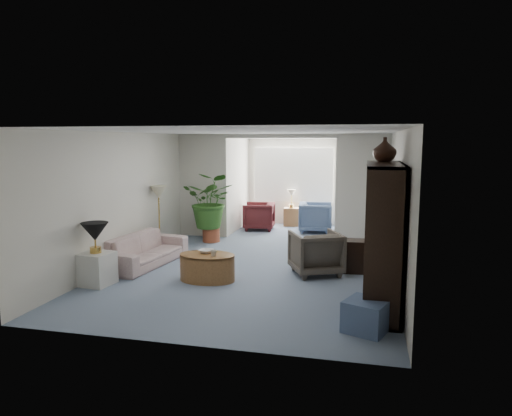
% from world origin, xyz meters
% --- Properties ---
extents(floor, '(6.00, 6.00, 0.00)m').
position_xyz_m(floor, '(0.00, 0.00, 0.00)').
color(floor, gray).
rests_on(floor, ground).
extents(sunroom_floor, '(2.60, 2.60, 0.00)m').
position_xyz_m(sunroom_floor, '(0.00, 4.10, 0.00)').
color(sunroom_floor, gray).
rests_on(sunroom_floor, ground).
extents(back_pier_left, '(1.20, 0.12, 2.50)m').
position_xyz_m(back_pier_left, '(-1.90, 3.00, 1.25)').
color(back_pier_left, beige).
rests_on(back_pier_left, ground).
extents(back_pier_right, '(1.20, 0.12, 2.50)m').
position_xyz_m(back_pier_right, '(1.90, 3.00, 1.25)').
color(back_pier_right, beige).
rests_on(back_pier_right, ground).
extents(back_header, '(2.60, 0.12, 0.10)m').
position_xyz_m(back_header, '(0.00, 3.00, 2.45)').
color(back_header, beige).
rests_on(back_header, back_pier_left).
extents(window_pane, '(2.20, 0.02, 1.50)m').
position_xyz_m(window_pane, '(0.00, 5.18, 1.40)').
color(window_pane, white).
extents(window_blinds, '(2.20, 0.02, 1.50)m').
position_xyz_m(window_blinds, '(0.00, 5.15, 1.40)').
color(window_blinds, white).
extents(framed_picture, '(0.04, 0.50, 0.40)m').
position_xyz_m(framed_picture, '(2.46, -0.10, 1.70)').
color(framed_picture, '#BFB299').
extents(sofa, '(1.00, 2.06, 0.58)m').
position_xyz_m(sofa, '(-2.07, 0.19, 0.29)').
color(sofa, beige).
rests_on(sofa, ground).
extents(end_table, '(0.54, 0.54, 0.53)m').
position_xyz_m(end_table, '(-2.27, -1.16, 0.27)').
color(end_table, silver).
rests_on(end_table, ground).
extents(table_lamp, '(0.44, 0.44, 0.30)m').
position_xyz_m(table_lamp, '(-2.27, -1.16, 0.88)').
color(table_lamp, black).
rests_on(table_lamp, end_table).
extents(floor_lamp, '(0.36, 0.36, 0.28)m').
position_xyz_m(floor_lamp, '(-2.34, 1.43, 1.25)').
color(floor_lamp, beige).
rests_on(floor_lamp, ground).
extents(coffee_table, '(1.16, 1.16, 0.45)m').
position_xyz_m(coffee_table, '(-0.58, -0.52, 0.23)').
color(coffee_table, '#956336').
rests_on(coffee_table, ground).
extents(coffee_bowl, '(0.29, 0.29, 0.06)m').
position_xyz_m(coffee_bowl, '(-0.63, -0.42, 0.48)').
color(coffee_bowl, white).
rests_on(coffee_bowl, coffee_table).
extents(coffee_cup, '(0.13, 0.13, 0.10)m').
position_xyz_m(coffee_cup, '(-0.43, -0.62, 0.50)').
color(coffee_cup, beige).
rests_on(coffee_cup, coffee_table).
extents(wingback_chair, '(1.09, 1.10, 0.76)m').
position_xyz_m(wingback_chair, '(1.16, 0.30, 0.38)').
color(wingback_chair, '#5A5147').
rests_on(wingback_chair, ground).
extents(side_table_dark, '(0.51, 0.43, 0.58)m').
position_xyz_m(side_table_dark, '(1.86, 0.60, 0.29)').
color(side_table_dark, black).
rests_on(side_table_dark, ground).
extents(entertainment_cabinet, '(0.49, 1.83, 2.04)m').
position_xyz_m(entertainment_cabinet, '(2.23, -1.17, 1.02)').
color(entertainment_cabinet, black).
rests_on(entertainment_cabinet, ground).
extents(cabinet_urn, '(0.34, 0.34, 0.35)m').
position_xyz_m(cabinet_urn, '(2.23, -0.67, 2.21)').
color(cabinet_urn, black).
rests_on(cabinet_urn, entertainment_cabinet).
extents(ottoman, '(0.64, 0.64, 0.39)m').
position_xyz_m(ottoman, '(2.04, -2.10, 0.20)').
color(ottoman, slate).
rests_on(ottoman, ground).
extents(plant_pot, '(0.40, 0.40, 0.32)m').
position_xyz_m(plant_pot, '(-1.51, 2.44, 0.16)').
color(plant_pot, brown).
rests_on(plant_pot, ground).
extents(house_plant, '(1.17, 1.01, 1.30)m').
position_xyz_m(house_plant, '(-1.51, 2.44, 0.97)').
color(house_plant, '#2F5E20').
rests_on(house_plant, plant_pot).
extents(sunroom_chair_blue, '(0.91, 0.89, 0.77)m').
position_xyz_m(sunroom_chair_blue, '(0.74, 4.17, 0.38)').
color(sunroom_chair_blue, slate).
rests_on(sunroom_chair_blue, ground).
extents(sunroom_chair_maroon, '(0.86, 0.84, 0.72)m').
position_xyz_m(sunroom_chair_maroon, '(-0.76, 4.17, 0.36)').
color(sunroom_chair_maroon, '#521C1F').
rests_on(sunroom_chair_maroon, ground).
extents(sunroom_table, '(0.44, 0.36, 0.50)m').
position_xyz_m(sunroom_table, '(-0.01, 4.92, 0.25)').
color(sunroom_table, '#956336').
rests_on(sunroom_table, ground).
extents(shelf_clutter, '(0.30, 1.09, 1.06)m').
position_xyz_m(shelf_clutter, '(2.18, -1.20, 0.98)').
color(shelf_clutter, '#4D4947').
rests_on(shelf_clutter, entertainment_cabinet).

